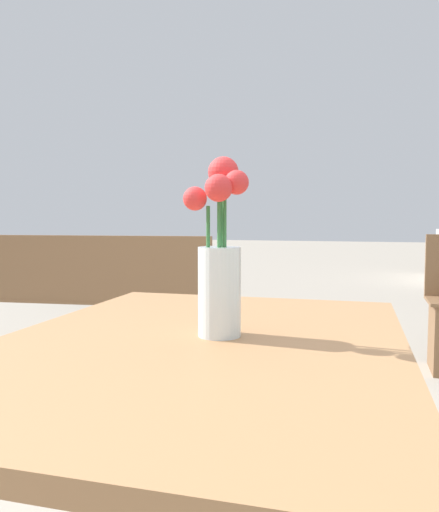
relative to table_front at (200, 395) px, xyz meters
The scene contains 4 objects.
table_front is the anchor object (origin of this frame).
flower_vase 0.23m from the table_front, 48.41° to the left, with size 0.12×0.13×0.34m.
bench_near 2.38m from the table_front, 126.93° to the left, with size 1.79×0.54×0.85m.
bicycle 4.96m from the table_front, 115.97° to the left, with size 1.48×0.62×0.73m.
Camera 1 is at (0.28, -0.85, 0.96)m, focal length 35.00 mm.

